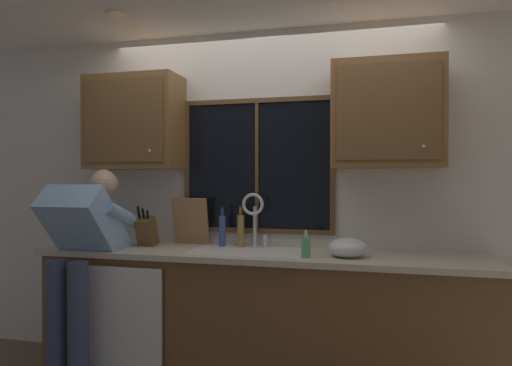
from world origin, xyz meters
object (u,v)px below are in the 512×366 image
object	(u,v)px
person_standing	(83,248)
soap_dispenser	(306,247)
knife_block	(147,232)
bottle_green_glass	(241,230)
mixing_bowl	(348,248)
bottle_tall_clear	(222,230)
cutting_board	(191,221)

from	to	relation	value
person_standing	soap_dispenser	distance (m)	1.56
knife_block	bottle_green_glass	bearing A→B (deg)	10.53
soap_dispenser	bottle_green_glass	distance (m)	0.63
mixing_bowl	bottle_tall_clear	xyz separation A→B (m)	(-0.93, 0.22, 0.07)
person_standing	mixing_bowl	xyz separation A→B (m)	(1.81, 0.23, 0.04)
knife_block	mixing_bowl	distance (m)	1.50
mixing_bowl	soap_dispenser	size ratio (longest dim) A/B	1.46
person_standing	mixing_bowl	distance (m)	1.82
mixing_bowl	knife_block	bearing A→B (deg)	175.92
bottle_tall_clear	mixing_bowl	bearing A→B (deg)	-13.25
person_standing	bottle_tall_clear	size ratio (longest dim) A/B	5.03
cutting_board	soap_dispenser	world-z (taller)	cutting_board
person_standing	mixing_bowl	size ratio (longest dim) A/B	5.79
bottle_green_glass	bottle_tall_clear	world-z (taller)	bottle_green_glass
bottle_green_glass	soap_dispenser	bearing A→B (deg)	-31.66
knife_block	bottle_tall_clear	size ratio (longest dim) A/B	1.08
person_standing	bottle_green_glass	size ratio (longest dim) A/B	4.88
cutting_board	mixing_bowl	world-z (taller)	cutting_board
cutting_board	mixing_bowl	xyz separation A→B (m)	(1.20, -0.27, -0.12)
bottle_green_glass	bottle_tall_clear	xyz separation A→B (m)	(-0.14, -0.02, -0.00)
soap_dispenser	knife_block	bearing A→B (deg)	170.81
knife_block	mixing_bowl	world-z (taller)	knife_block
soap_dispenser	cutting_board	bearing A→B (deg)	159.04
cutting_board	mixing_bowl	distance (m)	1.24
knife_block	mixing_bowl	bearing A→B (deg)	-4.08
person_standing	knife_block	world-z (taller)	person_standing
person_standing	cutting_board	size ratio (longest dim) A/B	4.10
person_standing	soap_dispenser	size ratio (longest dim) A/B	8.42
mixing_bowl	cutting_board	bearing A→B (deg)	167.41
bottle_tall_clear	cutting_board	bearing A→B (deg)	169.72
cutting_board	bottle_green_glass	world-z (taller)	cutting_board
bottle_tall_clear	soap_dispenser	bearing A→B (deg)	-24.92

